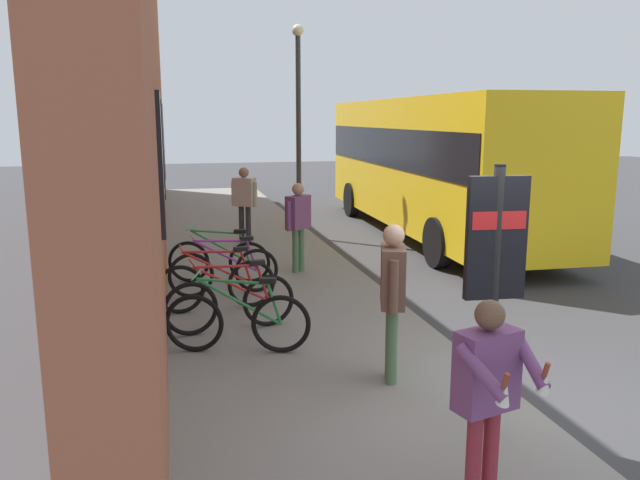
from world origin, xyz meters
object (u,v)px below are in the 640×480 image
(transit_info_sign, at_px, (495,255))
(pedestrian_by_facade, at_px, (244,197))
(bicycle_far_end, at_px, (225,271))
(bicycle_end_of_row, at_px, (238,321))
(pedestrian_crossing_street, at_px, (393,287))
(pedestrian_near_bus, at_px, (298,218))
(street_lamp, at_px, (298,111))
(bicycle_by_door, at_px, (220,260))
(bicycle_nearest_sign, at_px, (217,285))
(bicycle_under_window, at_px, (231,302))
(city_bus, at_px, (433,158))
(tourist_with_hotdogs, at_px, (488,384))

(transit_info_sign, height_order, pedestrian_by_facade, transit_info_sign)
(bicycle_far_end, bearing_deg, bicycle_end_of_row, 178.39)
(pedestrian_crossing_street, bearing_deg, bicycle_far_end, 20.80)
(bicycle_end_of_row, bearing_deg, pedestrian_near_bus, -21.92)
(street_lamp, bearing_deg, transit_info_sign, 178.22)
(bicycle_by_door, relative_size, transit_info_sign, 0.72)
(transit_info_sign, xyz_separation_m, pedestrian_by_facade, (9.09, 1.14, -0.56))
(pedestrian_crossing_street, bearing_deg, pedestrian_near_bus, -0.22)
(bicycle_end_of_row, relative_size, bicycle_nearest_sign, 0.97)
(bicycle_under_window, relative_size, city_bus, 0.17)
(pedestrian_by_facade, bearing_deg, bicycle_nearest_sign, 168.46)
(bicycle_under_window, bearing_deg, bicycle_far_end, -2.49)
(bicycle_nearest_sign, bearing_deg, city_bus, -46.34)
(bicycle_far_end, xyz_separation_m, pedestrian_near_bus, (1.23, -1.45, 0.61))
(pedestrian_crossing_street, bearing_deg, tourist_with_hotdogs, 176.55)
(bicycle_nearest_sign, distance_m, bicycle_far_end, 0.82)
(bicycle_by_door, height_order, pedestrian_by_facade, pedestrian_by_facade)
(bicycle_nearest_sign, height_order, transit_info_sign, transit_info_sign)
(pedestrian_by_facade, bearing_deg, city_bus, -83.94)
(transit_info_sign, bearing_deg, bicycle_end_of_row, 41.42)
(bicycle_under_window, bearing_deg, tourist_with_hotdogs, -162.44)
(bicycle_nearest_sign, relative_size, street_lamp, 0.36)
(bicycle_under_window, xyz_separation_m, bicycle_nearest_sign, (0.96, 0.11, 0.00))
(pedestrian_by_facade, distance_m, tourist_with_hotdogs, 10.31)
(pedestrian_near_bus, bearing_deg, transit_info_sign, -175.10)
(city_bus, height_order, pedestrian_near_bus, city_bus)
(bicycle_far_end, height_order, tourist_with_hotdogs, tourist_with_hotdogs)
(bicycle_end_of_row, bearing_deg, pedestrian_crossing_street, -128.83)
(tourist_with_hotdogs, height_order, street_lamp, street_lamp)
(pedestrian_crossing_street, bearing_deg, bicycle_end_of_row, 51.17)
(pedestrian_crossing_street, height_order, pedestrian_by_facade, pedestrian_crossing_street)
(bicycle_far_end, xyz_separation_m, city_bus, (4.71, -5.59, 1.41))
(city_bus, relative_size, pedestrian_crossing_street, 6.18)
(pedestrian_near_bus, bearing_deg, tourist_with_hotdogs, 178.76)
(pedestrian_crossing_street, xyz_separation_m, pedestrian_near_bus, (5.00, -0.02, -0.04))
(bicycle_far_end, bearing_deg, transit_info_sign, -157.97)
(city_bus, distance_m, street_lamp, 3.52)
(bicycle_end_of_row, bearing_deg, bicycle_nearest_sign, 3.76)
(city_bus, xyz_separation_m, pedestrian_by_facade, (-0.50, 4.76, -0.76))
(pedestrian_near_bus, height_order, tourist_with_hotdogs, pedestrian_near_bus)
(transit_info_sign, distance_m, pedestrian_near_bus, 6.16)
(transit_info_sign, bearing_deg, bicycle_under_window, 33.25)
(bicycle_under_window, bearing_deg, pedestrian_by_facade, -8.68)
(street_lamp, bearing_deg, bicycle_under_window, 161.16)
(transit_info_sign, bearing_deg, pedestrian_crossing_street, 26.06)
(bicycle_nearest_sign, xyz_separation_m, tourist_with_hotdogs, (-5.29, -1.48, 0.58))
(city_bus, xyz_separation_m, pedestrian_crossing_street, (-8.49, 4.16, -0.75))
(bicycle_by_door, bearing_deg, bicycle_end_of_row, 179.10)
(pedestrian_by_facade, height_order, street_lamp, street_lamp)
(bicycle_far_end, bearing_deg, pedestrian_near_bus, -49.80)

